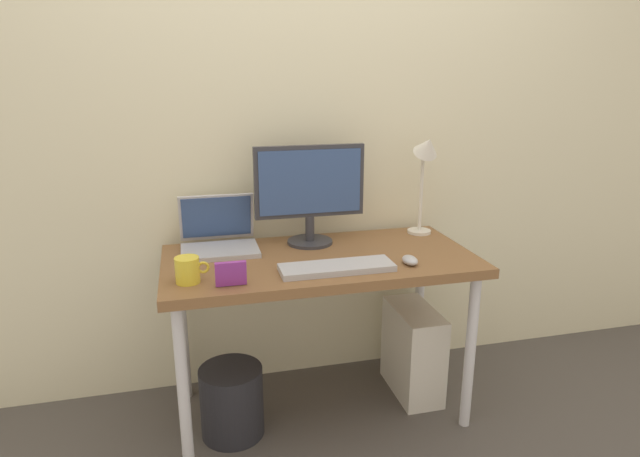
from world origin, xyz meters
name	(u,v)px	position (x,y,z in m)	size (l,w,h in m)	color
ground_plane	(320,409)	(0.00, 0.00, 0.00)	(6.00, 6.00, 0.00)	#4C4742
back_wall	(300,109)	(0.00, 0.37, 1.30)	(4.40, 0.04, 2.60)	beige
desk	(320,273)	(0.00, 0.00, 0.66)	(1.27, 0.63, 0.73)	brown
monitor	(309,189)	(0.00, 0.18, 0.97)	(0.48, 0.20, 0.44)	#333338
laptop	(219,236)	(-0.40, 0.20, 0.79)	(0.32, 0.27, 0.23)	#B2B2B7
desk_lamp	(426,162)	(0.54, 0.18, 1.07)	(0.11, 0.16, 0.48)	silver
keyboard	(337,267)	(0.02, -0.17, 0.74)	(0.44, 0.14, 0.02)	#B2B2B7
mouse	(410,260)	(0.32, -0.18, 0.75)	(0.06, 0.09, 0.03)	#B2B2B7
coffee_mug	(188,270)	(-0.53, -0.16, 0.78)	(0.12, 0.09, 0.10)	yellow
photo_frame	(231,274)	(-0.38, -0.24, 0.78)	(0.11, 0.02, 0.09)	purple
computer_tower	(413,351)	(0.46, 0.04, 0.21)	(0.18, 0.36, 0.42)	silver
wastebasket	(232,401)	(-0.39, -0.07, 0.15)	(0.26, 0.26, 0.30)	#232328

